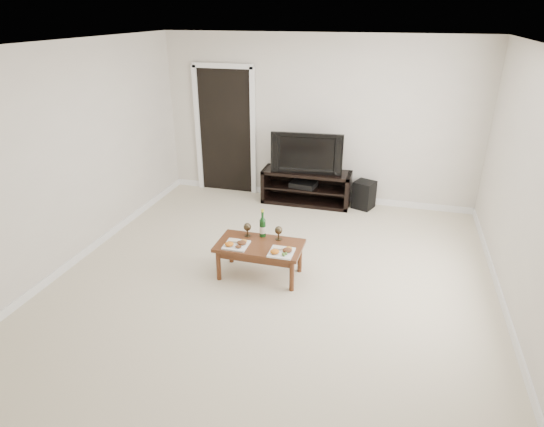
{
  "coord_description": "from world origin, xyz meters",
  "views": [
    {
      "loc": [
        1.18,
        -4.27,
        2.9
      ],
      "look_at": [
        -0.11,
        0.44,
        0.7
      ],
      "focal_mm": 30.0,
      "sensor_mm": 36.0,
      "label": 1
    }
  ],
  "objects_px": {
    "subwoofer": "(364,195)",
    "coffee_table": "(260,260)",
    "media_console": "(306,187)",
    "television": "(307,152)"
  },
  "relations": [
    {
      "from": "media_console",
      "to": "subwoofer",
      "type": "xyz_separation_m",
      "value": [
        0.92,
        0.06,
        -0.06
      ]
    },
    {
      "from": "coffee_table",
      "to": "television",
      "type": "bearing_deg",
      "value": 87.9
    },
    {
      "from": "subwoofer",
      "to": "coffee_table",
      "type": "xyz_separation_m",
      "value": [
        -1.01,
        -2.38,
        -0.01
      ]
    },
    {
      "from": "coffee_table",
      "to": "media_console",
      "type": "bearing_deg",
      "value": 87.9
    },
    {
      "from": "television",
      "to": "coffee_table",
      "type": "height_order",
      "value": "television"
    },
    {
      "from": "television",
      "to": "media_console",
      "type": "bearing_deg",
      "value": 0.0
    },
    {
      "from": "television",
      "to": "coffee_table",
      "type": "bearing_deg",
      "value": -96.81
    },
    {
      "from": "media_console",
      "to": "subwoofer",
      "type": "relative_size",
      "value": 3.22
    },
    {
      "from": "media_console",
      "to": "coffee_table",
      "type": "height_order",
      "value": "media_console"
    },
    {
      "from": "media_console",
      "to": "coffee_table",
      "type": "xyz_separation_m",
      "value": [
        -0.09,
        -2.32,
        -0.07
      ]
    }
  ]
}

